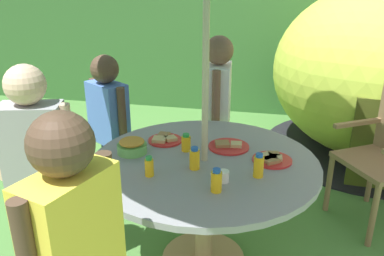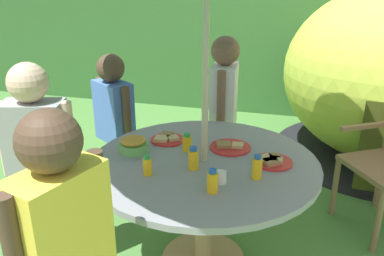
{
  "view_description": "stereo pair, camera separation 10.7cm",
  "coord_description": "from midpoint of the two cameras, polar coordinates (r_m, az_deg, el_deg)",
  "views": [
    {
      "loc": [
        0.36,
        -2.01,
        1.69
      ],
      "look_at": [
        -0.07,
        0.0,
        0.89
      ],
      "focal_mm": 37.32,
      "sensor_mm": 36.0,
      "label": 1
    },
    {
      "loc": [
        0.46,
        -1.98,
        1.69
      ],
      "look_at": [
        -0.07,
        0.0,
        0.89
      ],
      "focal_mm": 37.32,
      "sensor_mm": 36.0,
      "label": 2
    }
  ],
  "objects": [
    {
      "name": "hedge_backdrop",
      "position": [
        5.32,
        7.82,
        13.44
      ],
      "size": [
        9.0,
        0.7,
        1.95
      ],
      "primitive_type": "cube",
      "color": "#33602D",
      "rests_on": "ground_plane"
    },
    {
      "name": "garden_table",
      "position": [
        2.32,
        0.43,
        -7.36
      ],
      "size": [
        1.29,
        1.29,
        0.7
      ],
      "color": "tan",
      "rests_on": "ground_plane"
    },
    {
      "name": "dome_tent",
      "position": [
        4.19,
        24.33,
        7.32
      ],
      "size": [
        2.14,
        2.14,
        1.63
      ],
      "rotation": [
        0.0,
        0.0,
        -0.06
      ],
      "color": "#B2C63F",
      "rests_on": "ground_plane"
    },
    {
      "name": "potted_plant",
      "position": [
        3.63,
        -22.83,
        -2.35
      ],
      "size": [
        0.47,
        0.47,
        0.63
      ],
      "color": "#595960",
      "rests_on": "ground_plane"
    },
    {
      "name": "child_in_white_shirt",
      "position": [
        3.06,
        2.73,
        4.59
      ],
      "size": [
        0.22,
        0.43,
        1.27
      ],
      "rotation": [
        0.0,
        0.0,
        -1.5
      ],
      "color": "brown",
      "rests_on": "ground_plane"
    },
    {
      "name": "child_in_blue_shirt",
      "position": [
        2.95,
        -12.91,
        2.08
      ],
      "size": [
        0.35,
        0.3,
        1.17
      ],
      "rotation": [
        0.0,
        0.0,
        -0.57
      ],
      "color": "navy",
      "rests_on": "ground_plane"
    },
    {
      "name": "child_in_grey_shirt",
      "position": [
        2.36,
        -22.78,
        -2.5
      ],
      "size": [
        0.42,
        0.26,
        1.26
      ],
      "rotation": [
        0.0,
        0.0,
        0.27
      ],
      "color": "#3F3F47",
      "rests_on": "ground_plane"
    },
    {
      "name": "child_in_yellow_shirt",
      "position": [
        1.53,
        -18.63,
        -14.53
      ],
      "size": [
        0.28,
        0.42,
        1.29
      ],
      "rotation": [
        0.0,
        0.0,
        1.27
      ],
      "color": "#3F3F47",
      "rests_on": "ground_plane"
    },
    {
      "name": "snack_bowl",
      "position": [
        2.37,
        -9.86,
        -2.55
      ],
      "size": [
        0.17,
        0.17,
        0.09
      ],
      "color": "#66B259",
      "rests_on": "garden_table"
    },
    {
      "name": "plate_mid_right",
      "position": [
        2.42,
        3.97,
        -2.58
      ],
      "size": [
        0.25,
        0.25,
        0.03
      ],
      "color": "red",
      "rests_on": "garden_table"
    },
    {
      "name": "plate_near_right",
      "position": [
        2.52,
        -5.13,
        -1.62
      ],
      "size": [
        0.21,
        0.21,
        0.03
      ],
      "color": "red",
      "rests_on": "garden_table"
    },
    {
      "name": "plate_far_right",
      "position": [
        2.28,
        9.98,
        -4.39
      ],
      "size": [
        0.22,
        0.22,
        0.03
      ],
      "color": "red",
      "rests_on": "garden_table"
    },
    {
      "name": "juice_bottle_near_left",
      "position": [
        1.93,
        1.91,
        -7.59
      ],
      "size": [
        0.05,
        0.05,
        0.12
      ],
      "color": "yellow",
      "rests_on": "garden_table"
    },
    {
      "name": "juice_bottle_far_left",
      "position": [
        2.36,
        -2.16,
        -2.16
      ],
      "size": [
        0.06,
        0.06,
        0.11
      ],
      "color": "yellow",
      "rests_on": "garden_table"
    },
    {
      "name": "juice_bottle_center_front",
      "position": [
        2.08,
        8.05,
        -5.4
      ],
      "size": [
        0.05,
        0.05,
        0.13
      ],
      "color": "yellow",
      "rests_on": "garden_table"
    },
    {
      "name": "juice_bottle_center_back",
      "position": [
        2.09,
        -7.6,
        -5.54
      ],
      "size": [
        0.05,
        0.05,
        0.11
      ],
      "color": "yellow",
      "rests_on": "garden_table"
    },
    {
      "name": "juice_bottle_mid_left",
      "position": [
        2.15,
        -1.06,
        -4.42
      ],
      "size": [
        0.06,
        0.06,
        0.13
      ],
      "color": "yellow",
      "rests_on": "garden_table"
    },
    {
      "name": "cup_near",
      "position": [
        2.03,
        2.99,
        -6.93
      ],
      "size": [
        0.06,
        0.06,
        0.06
      ],
      "primitive_type": "cylinder",
      "color": "white",
      "rests_on": "garden_table"
    }
  ]
}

